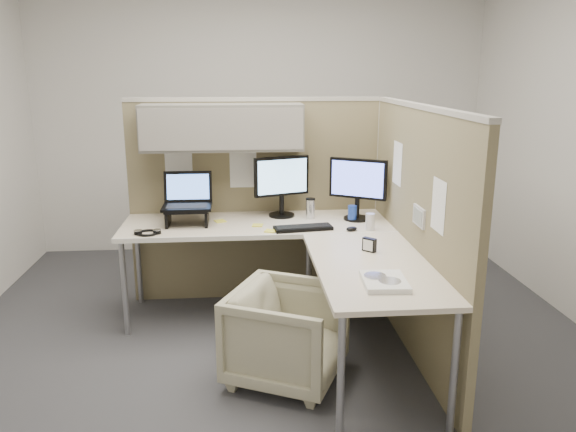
{
  "coord_description": "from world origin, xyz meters",
  "views": [
    {
      "loc": [
        -0.23,
        -3.51,
        1.83
      ],
      "look_at": [
        0.1,
        0.25,
        0.85
      ],
      "focal_mm": 35.0,
      "sensor_mm": 36.0,
      "label": 1
    }
  ],
  "objects": [
    {
      "name": "monitor_right",
      "position": [
        0.65,
        0.56,
        1.0
      ],
      "size": [
        0.4,
        0.25,
        0.47
      ],
      "rotation": [
        0.0,
        0.0,
        -0.52
      ],
      "color": "black",
      "rests_on": "desk"
    },
    {
      "name": "desk_clock",
      "position": [
        0.57,
        -0.21,
        0.77
      ],
      "size": [
        0.09,
        0.08,
        0.09
      ],
      "rotation": [
        0.0,
        0.0,
        -0.77
      ],
      "color": "black",
      "rests_on": "desk"
    },
    {
      "name": "headphones",
      "position": [
        -0.87,
        0.29,
        0.74
      ],
      "size": [
        0.18,
        0.15,
        0.03
      ],
      "rotation": [
        0.0,
        0.0,
        0.04
      ],
      "color": "black",
      "rests_on": "desk"
    },
    {
      "name": "office_chair",
      "position": [
        0.04,
        -0.44,
        0.32
      ],
      "size": [
        0.8,
        0.81,
        0.64
      ],
      "primitive_type": "imported",
      "rotation": [
        0.0,
        0.0,
        1.13
      ],
      "color": "#B2AF8E",
      "rests_on": "ground"
    },
    {
      "name": "laptop_station",
      "position": [
        -0.62,
        0.55,
        0.87
      ],
      "size": [
        0.36,
        0.31,
        0.37
      ],
      "color": "black",
      "rests_on": "desk"
    },
    {
      "name": "sticky_note_d",
      "position": [
        -0.11,
        0.45,
        0.73
      ],
      "size": [
        0.09,
        0.09,
        0.01
      ],
      "primitive_type": "cube",
      "rotation": [
        0.0,
        0.0,
        -0.16
      ],
      "color": "yellow",
      "rests_on": "desk"
    },
    {
      "name": "sticky_note_c",
      "position": [
        -0.38,
        0.59,
        0.73
      ],
      "size": [
        0.1,
        0.1,
        0.01
      ],
      "primitive_type": "cube",
      "rotation": [
        0.0,
        0.0,
        0.4
      ],
      "color": "yellow",
      "rests_on": "desk"
    },
    {
      "name": "sticky_note_b",
      "position": [
        -0.02,
        0.29,
        0.73
      ],
      "size": [
        0.1,
        0.1,
        0.01
      ],
      "primitive_type": "cube",
      "rotation": [
        0.0,
        0.0,
        -0.34
      ],
      "color": "yellow",
      "rests_on": "desk"
    },
    {
      "name": "monitor_left",
      "position": [
        0.09,
        0.71,
        1.0
      ],
      "size": [
        0.43,
        0.2,
        0.47
      ],
      "rotation": [
        0.0,
        0.0,
        0.32
      ],
      "color": "black",
      "rests_on": "desk"
    },
    {
      "name": "desk",
      "position": [
        0.12,
        0.13,
        0.69
      ],
      "size": [
        2.0,
        1.98,
        0.73
      ],
      "color": "beige",
      "rests_on": "ground"
    },
    {
      "name": "ground",
      "position": [
        0.0,
        0.0,
        0.0
      ],
      "size": [
        4.5,
        4.5,
        0.0
      ],
      "primitive_type": "plane",
      "color": "#36363A",
      "rests_on": "ground"
    },
    {
      "name": "paper_stack",
      "position": [
        0.53,
        -0.77,
        0.75
      ],
      "size": [
        0.24,
        0.3,
        0.03
      ],
      "rotation": [
        0.0,
        0.0,
        -0.06
      ],
      "color": "white",
      "rests_on": "desk"
    },
    {
      "name": "soda_can_green",
      "position": [
        0.69,
        0.27,
        0.79
      ],
      "size": [
        0.07,
        0.07,
        0.12
      ],
      "primitive_type": "cylinder",
      "color": "silver",
      "rests_on": "desk"
    },
    {
      "name": "travel_mug",
      "position": [
        0.31,
        0.63,
        0.81
      ],
      "size": [
        0.07,
        0.07,
        0.16
      ],
      "color": "silver",
      "rests_on": "desk"
    },
    {
      "name": "keyboard",
      "position": [
        0.21,
        0.32,
        0.74
      ],
      "size": [
        0.43,
        0.19,
        0.02
      ],
      "primitive_type": "cube",
      "rotation": [
        0.0,
        0.0,
        0.14
      ],
      "color": "black",
      "rests_on": "desk"
    },
    {
      "name": "partition_back",
      "position": [
        -0.22,
        0.83,
        1.1
      ],
      "size": [
        2.0,
        0.36,
        1.63
      ],
      "color": "#837755",
      "rests_on": "ground"
    },
    {
      "name": "partition_right",
      "position": [
        0.9,
        -0.07,
        0.82
      ],
      "size": [
        0.07,
        2.03,
        1.63
      ],
      "color": "#837755",
      "rests_on": "ground"
    },
    {
      "name": "mouse",
      "position": [
        0.55,
        0.25,
        0.75
      ],
      "size": [
        0.1,
        0.08,
        0.03
      ],
      "primitive_type": "ellipsoid",
      "rotation": [
        0.0,
        0.0,
        0.34
      ],
      "color": "black",
      "rests_on": "desk"
    },
    {
      "name": "soda_can_silver",
      "position": [
        0.61,
        0.51,
        0.79
      ],
      "size": [
        0.07,
        0.07,
        0.12
      ],
      "primitive_type": "cylinder",
      "color": "#1E3FA5",
      "rests_on": "desk"
    }
  ]
}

